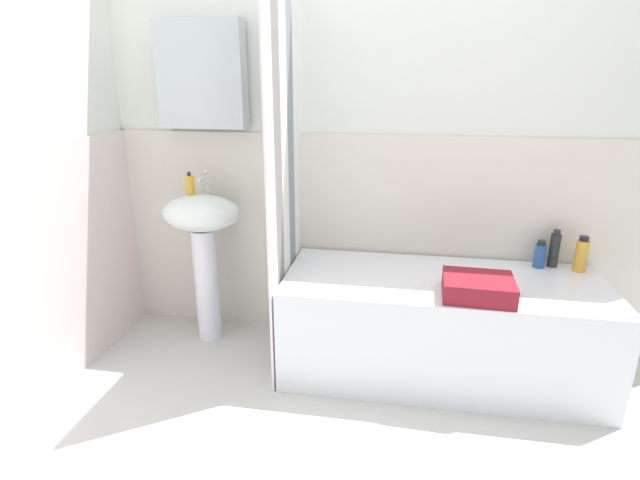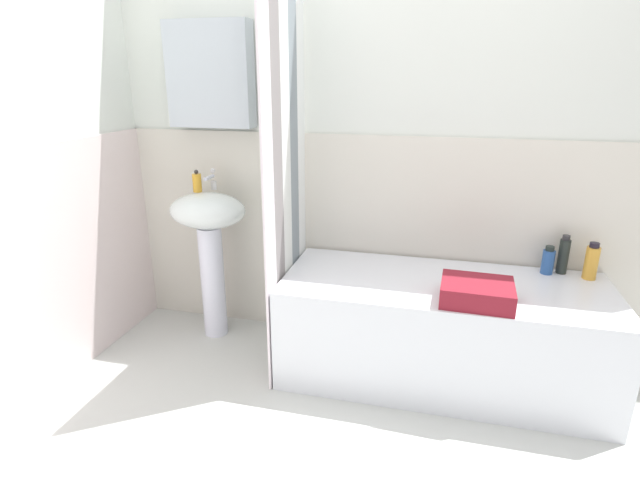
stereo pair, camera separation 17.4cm
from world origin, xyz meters
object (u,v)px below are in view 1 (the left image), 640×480
object	(u,v)px
soap_dispenser	(190,184)
body_wash_bottle	(540,255)
conditioner_bottle	(581,255)
towel_folded	(478,287)
lotion_bottle	(554,249)
bathtub	(440,326)
sink	(203,236)

from	to	relation	value
soap_dispenser	body_wash_bottle	bearing A→B (deg)	2.68
conditioner_bottle	towel_folded	size ratio (longest dim) A/B	0.60
conditioner_bottle	body_wash_bottle	size ratio (longest dim) A/B	1.28
lotion_bottle	towel_folded	size ratio (longest dim) A/B	0.65
conditioner_bottle	towel_folded	bearing A→B (deg)	-143.35
bathtub	towel_folded	world-z (taller)	towel_folded
lotion_bottle	bathtub	bearing A→B (deg)	-154.41
sink	conditioner_bottle	world-z (taller)	sink
towel_folded	sink	bearing A→B (deg)	167.41
bathtub	conditioner_bottle	distance (m)	0.82
soap_dispenser	conditioner_bottle	bearing A→B (deg)	1.85
lotion_bottle	soap_dispenser	bearing A→B (deg)	-176.69
conditioner_bottle	lotion_bottle	bearing A→B (deg)	159.03
body_wash_bottle	bathtub	bearing A→B (deg)	-153.47
sink	soap_dispenser	bearing A→B (deg)	159.70
sink	body_wash_bottle	xyz separation A→B (m)	(1.84, 0.11, -0.04)
sink	towel_folded	xyz separation A→B (m)	(1.47, -0.33, -0.06)
conditioner_bottle	soap_dispenser	bearing A→B (deg)	-178.15
bathtub	body_wash_bottle	size ratio (longest dim) A/B	10.75
lotion_bottle	body_wash_bottle	bearing A→B (deg)	-161.18
conditioner_bottle	body_wash_bottle	xyz separation A→B (m)	(-0.19, 0.02, -0.02)
soap_dispenser	towel_folded	bearing A→B (deg)	-12.92
sink	towel_folded	size ratio (longest dim) A/B	2.78
sink	bathtub	bearing A→B (deg)	-5.99
lotion_bottle	towel_folded	distance (m)	0.64
sink	towel_folded	distance (m)	1.50
bathtub	body_wash_bottle	world-z (taller)	body_wash_bottle
sink	soap_dispenser	size ratio (longest dim) A/B	6.97
soap_dispenser	lotion_bottle	world-z (taller)	soap_dispenser
conditioner_bottle	lotion_bottle	xyz separation A→B (m)	(-0.12, 0.05, 0.01)
soap_dispenser	towel_folded	xyz separation A→B (m)	(1.53, -0.35, -0.35)
soap_dispenser	lotion_bottle	size ratio (longest dim) A/B	0.62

